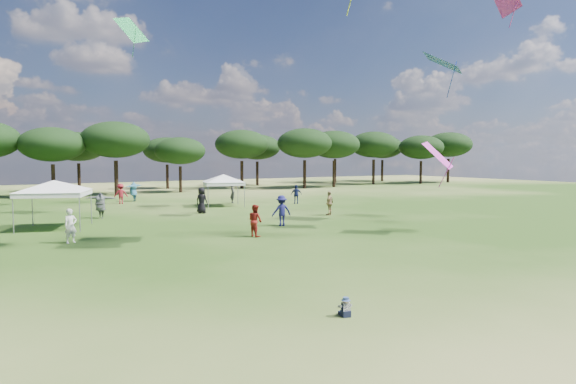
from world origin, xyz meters
name	(u,v)px	position (x,y,z in m)	size (l,w,h in m)	color
ground	(397,337)	(0.00, 0.00, 0.00)	(140.00, 140.00, 0.00)	#325318
tree_line	(101,143)	(2.39, 47.41, 5.42)	(108.78, 17.63, 7.77)	black
tent_left	(54,182)	(-4.65, 21.47, 2.53)	(6.40, 6.40, 2.95)	gray
tent_right	(223,176)	(8.15, 27.94, 2.41)	(5.86, 5.86, 2.84)	gray
toddler	(345,308)	(-0.10, 1.68, 0.21)	(0.35, 0.38, 0.48)	black
festival_crowd	(102,204)	(-1.47, 25.46, 0.86)	(29.58, 23.80, 1.87)	silver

